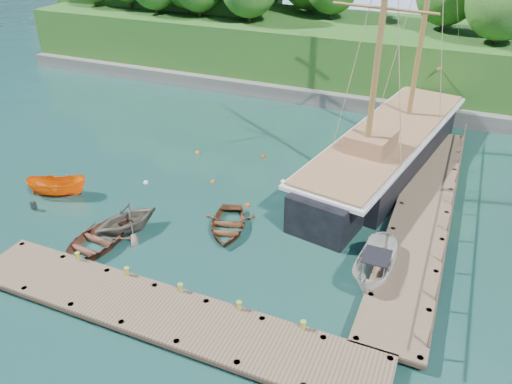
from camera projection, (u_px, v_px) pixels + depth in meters
ground at (197, 234)px, 28.29m from camera, size 160.00×160.00×0.00m
dock_near at (165, 314)px, 22.24m from camera, size 20.00×3.20×1.10m
dock_east at (423, 210)px, 29.71m from camera, size 3.20×24.00×1.10m
bollard_0 at (81, 269)px, 25.61m from camera, size 0.26×0.26×0.45m
bollard_1 at (129, 284)px, 24.59m from camera, size 0.26×0.26×0.45m
bollard_2 at (182, 301)px, 23.57m from camera, size 0.26×0.26×0.45m
bollard_3 at (239, 319)px, 22.55m from camera, size 0.26×0.26×0.45m
bollard_4 at (302, 339)px, 21.53m from camera, size 0.26×0.26×0.45m
rowboat_0 at (96, 247)px, 27.24m from camera, size 3.80×5.08×1.00m
rowboat_1 at (128, 232)px, 28.52m from camera, size 4.56×4.79×1.97m
rowboat_2 at (227, 230)px, 28.68m from camera, size 4.19×4.94×0.87m
motorboat_orange at (59, 195)px, 32.04m from camera, size 4.12×2.76×1.49m
cabin_boat_white at (373, 279)px, 24.95m from camera, size 2.00×4.74×1.80m
schooner at (386, 153)px, 34.82m from camera, size 8.78×27.92×20.68m
mooring_buoy_0 at (146, 183)px, 33.41m from camera, size 0.36×0.36×0.36m
mooring_buoy_1 at (213, 182)px, 33.53m from camera, size 0.30×0.30×0.30m
mooring_buoy_2 at (247, 206)px, 30.92m from camera, size 0.32×0.32×0.32m
mooring_buoy_3 at (283, 182)px, 33.50m from camera, size 0.36×0.36×0.36m
mooring_buoy_4 at (198, 153)px, 37.37m from camera, size 0.36×0.36×0.36m
mooring_buoy_5 at (263, 157)px, 36.77m from camera, size 0.30×0.30×0.30m
headland at (231, 14)px, 54.74m from camera, size 51.00×19.31×12.90m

